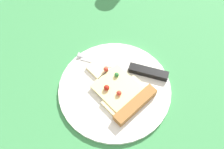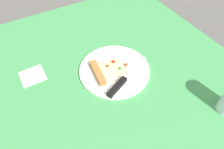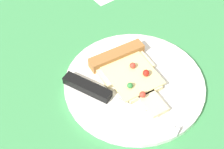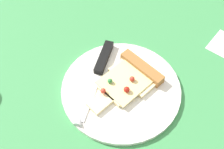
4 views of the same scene
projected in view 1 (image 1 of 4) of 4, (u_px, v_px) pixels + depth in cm
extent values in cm
cube|color=#3D8C4C|center=(146.00, 105.00, 58.00)|extent=(114.15, 114.15, 3.00)
cylinder|color=white|center=(115.00, 88.00, 58.11)|extent=(27.74, 27.74, 1.06)
cube|color=beige|center=(126.00, 97.00, 55.71)|extent=(11.64, 7.27, 1.00)
cube|color=beige|center=(111.00, 82.00, 57.80)|extent=(7.82, 6.42, 1.00)
cube|color=beige|center=(97.00, 70.00, 59.69)|extent=(4.20, 5.59, 1.00)
cube|color=#EDD88C|center=(118.00, 88.00, 56.29)|extent=(10.33, 11.03, 0.30)
cube|color=#9E6633|center=(135.00, 105.00, 54.07)|extent=(12.22, 4.02, 2.20)
sphere|color=red|center=(119.00, 93.00, 54.72)|extent=(1.22, 1.22, 1.22)
sphere|color=red|center=(106.00, 69.00, 58.15)|extent=(1.21, 1.21, 1.21)
sphere|color=#2D7A38|center=(116.00, 75.00, 57.26)|extent=(1.14, 1.14, 1.14)
sphere|color=#B21E14|center=(107.00, 88.00, 55.38)|extent=(1.35, 1.35, 1.35)
cube|color=silver|center=(103.00, 62.00, 61.36)|extent=(6.61, 11.80, 0.30)
cone|color=silver|center=(82.00, 57.00, 62.25)|extent=(2.63, 2.63, 2.00)
cube|color=black|center=(148.00, 72.00, 59.02)|extent=(6.00, 10.05, 1.60)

